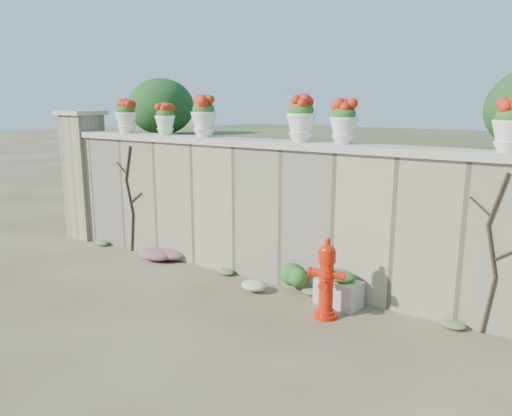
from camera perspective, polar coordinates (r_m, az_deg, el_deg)
The scene contains 19 objects.
ground at distance 6.51m, azimuth -8.02°, elevation -12.14°, with size 80.00×80.00×0.00m, color #4B3925.
stone_wall at distance 7.55m, azimuth 0.83°, elevation -0.56°, with size 8.00×0.40×2.00m, color #9A8C66.
wall_cap at distance 7.39m, azimuth 0.86°, elevation 7.40°, with size 8.10×0.52×0.10m, color #BCB09F.
gate_pillar at distance 10.33m, azimuth -18.94°, elevation 3.67°, with size 0.72×0.72×2.48m.
raised_fill at distance 10.34m, azimuth 10.51°, elevation 2.70°, with size 9.00×6.00×2.00m, color #384C23.
back_shrub_left at distance 10.31m, azimuth -10.76°, elevation 11.32°, with size 1.30×1.30×1.10m, color #143814.
vine_left at distance 9.10m, azimuth -14.22°, elevation 1.20°, with size 0.60×0.04×1.91m.
vine_right at distance 6.25m, azimuth 25.42°, elevation -4.58°, with size 0.60×0.04×1.91m.
fire_hydrant at distance 6.28m, azimuth 8.05°, elevation -7.93°, with size 0.45×0.32×1.03m.
planter_box at distance 6.78m, azimuth 9.42°, elevation -9.06°, with size 0.63×0.42×0.49m.
green_shrub at distance 7.16m, azimuth 4.14°, elevation -7.46°, with size 0.55×0.50×0.53m, color #1E5119.
magenta_clump at distance 8.68m, azimuth -10.62°, elevation -5.11°, with size 0.88×0.59×0.23m, color #AC226A.
white_flowers at distance 7.23m, azimuth -0.70°, elevation -8.58°, with size 0.57×0.45×0.20m, color white.
urn_pot_0 at distance 9.27m, azimuth -14.64°, elevation 10.08°, with size 0.37×0.37×0.59m.
urn_pot_1 at distance 8.60m, azimuth -10.36°, elevation 9.92°, with size 0.33×0.33×0.52m.
urn_pot_2 at distance 8.04m, azimuth -5.99°, elevation 10.32°, with size 0.41×0.41×0.64m.
urn_pot_3 at distance 7.06m, azimuth 5.17°, elevation 10.09°, with size 0.41×0.41×0.64m.
urn_pot_4 at distance 6.77m, azimuth 9.99°, elevation 9.60°, with size 0.36×0.36×0.57m.
urn_pot_5 at distance 6.25m, azimuth 26.99°, elevation 8.28°, with size 0.37×0.37×0.57m.
Camera 1 is at (3.99, -4.39, 2.66)m, focal length 35.00 mm.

